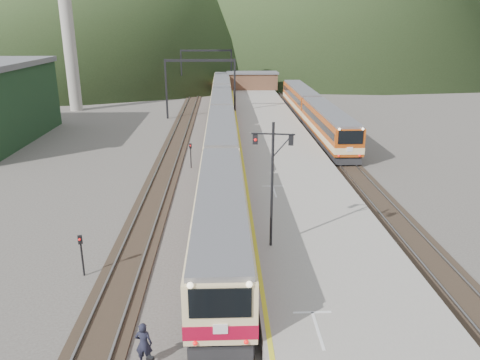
{
  "coord_description": "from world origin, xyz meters",
  "views": [
    {
      "loc": [
        0.19,
        -9.36,
        12.37
      ],
      "look_at": [
        1.32,
        21.71,
        2.0
      ],
      "focal_mm": 35.0,
      "sensor_mm": 36.0,
      "label": 1
    }
  ],
  "objects_px": {
    "second_train": "(312,111)",
    "worker": "(144,344)",
    "signal_mast": "(272,173)",
    "main_train": "(222,120)"
  },
  "relations": [
    {
      "from": "second_train",
      "to": "signal_mast",
      "type": "height_order",
      "value": "signal_mast"
    },
    {
      "from": "signal_mast",
      "to": "worker",
      "type": "xyz_separation_m",
      "value": [
        -5.6,
        -7.92,
        -4.23
      ]
    },
    {
      "from": "main_train",
      "to": "worker",
      "type": "height_order",
      "value": "main_train"
    },
    {
      "from": "main_train",
      "to": "signal_mast",
      "type": "relative_size",
      "value": 11.33
    },
    {
      "from": "second_train",
      "to": "signal_mast",
      "type": "bearing_deg",
      "value": -103.77
    },
    {
      "from": "signal_mast",
      "to": "worker",
      "type": "height_order",
      "value": "signal_mast"
    },
    {
      "from": "second_train",
      "to": "signal_mast",
      "type": "relative_size",
      "value": 5.5
    },
    {
      "from": "signal_mast",
      "to": "worker",
      "type": "relative_size",
      "value": 3.76
    },
    {
      "from": "second_train",
      "to": "worker",
      "type": "relative_size",
      "value": 20.66
    },
    {
      "from": "second_train",
      "to": "worker",
      "type": "xyz_separation_m",
      "value": [
        -14.42,
        -43.89,
        -0.99
      ]
    }
  ]
}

